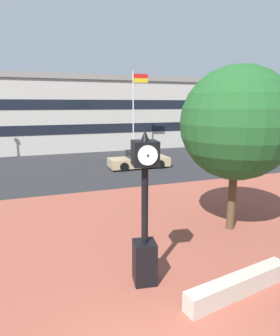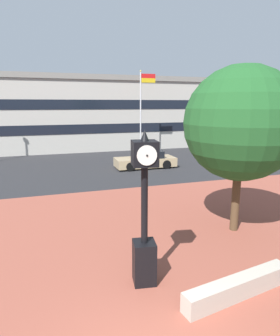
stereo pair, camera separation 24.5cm
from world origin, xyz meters
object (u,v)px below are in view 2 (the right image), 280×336
car_street_mid (146,160)px  flagpole_primary (142,107)px  car_street_near (245,157)px  street_clock (144,220)px  civic_building (83,112)px  plaza_tree (244,126)px

car_street_mid → flagpole_primary: (1.39, 5.19, 3.78)m
car_street_near → car_street_mid: (-7.82, 1.29, 0.00)m
car_street_near → car_street_mid: same height
car_street_mid → car_street_near: bearing=-99.0°
street_clock → flagpole_primary: flagpole_primary is taller
car_street_near → car_street_mid: 7.93m
car_street_mid → civic_building: size_ratio=0.17×
car_street_near → flagpole_primary: (-6.43, 6.48, 3.78)m
plaza_tree → civic_building: 27.56m
car_street_mid → civic_building: (-2.54, 16.11, 3.15)m
car_street_near → car_street_mid: size_ratio=0.99×
flagpole_primary → civic_building: (-3.93, 10.92, -0.64)m
street_clock → car_street_near: bearing=53.2°
flagpole_primary → car_street_near: bearing=-45.2°
plaza_tree → civic_building: size_ratio=0.23×
car_street_near → civic_building: size_ratio=0.17×
street_clock → civic_building: bearing=94.5°
car_street_near → flagpole_primary: 9.88m
car_street_mid → flagpole_primary: size_ratio=0.59×
flagpole_primary → civic_building: bearing=109.8°
plaza_tree → car_street_mid: size_ratio=1.35×
street_clock → car_street_mid: size_ratio=0.91×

